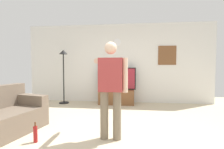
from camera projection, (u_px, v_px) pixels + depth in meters
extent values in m
plane|color=beige|center=(104.00, 138.00, 2.88)|extent=(8.40, 8.40, 0.00)
cube|color=silver|center=(118.00, 63.00, 5.74)|extent=(6.40, 0.10, 2.70)
cube|color=brown|center=(117.00, 97.00, 5.45)|extent=(1.15, 0.52, 0.48)
sphere|color=black|center=(116.00, 97.00, 5.18)|extent=(0.04, 0.04, 0.04)
cube|color=black|center=(117.00, 78.00, 5.47)|extent=(1.26, 0.06, 0.72)
cube|color=maroon|center=(117.00, 79.00, 5.43)|extent=(1.20, 0.01, 0.66)
cylinder|color=white|center=(117.00, 42.00, 5.64)|extent=(0.24, 0.03, 0.24)
cube|color=brown|center=(167.00, 55.00, 5.48)|extent=(0.59, 0.04, 0.64)
cylinder|color=black|center=(64.00, 103.00, 5.55)|extent=(0.32, 0.32, 0.03)
cylinder|color=black|center=(64.00, 78.00, 5.51)|extent=(0.04, 0.04, 1.62)
cone|color=black|center=(63.00, 52.00, 5.47)|extent=(0.28, 0.28, 0.14)
cylinder|color=#7A6B56|center=(104.00, 115.00, 2.82)|extent=(0.14, 0.14, 0.83)
cylinder|color=#7A6B56|center=(117.00, 115.00, 2.79)|extent=(0.14, 0.14, 0.83)
cube|color=#A53838|center=(111.00, 75.00, 2.77)|extent=(0.40, 0.22, 0.57)
sphere|color=beige|center=(111.00, 48.00, 2.75)|extent=(0.21, 0.21, 0.21)
cylinder|color=beige|center=(100.00, 61.00, 3.07)|extent=(0.09, 0.58, 0.09)
cube|color=white|center=(103.00, 62.00, 3.39)|extent=(0.04, 0.12, 0.04)
cylinder|color=beige|center=(125.00, 75.00, 2.74)|extent=(0.09, 0.09, 0.58)
cube|color=#6B5B4C|center=(29.00, 99.00, 3.56)|extent=(0.87, 0.38, 0.22)
cylinder|color=maroon|center=(35.00, 134.00, 2.70)|extent=(0.07, 0.07, 0.27)
cylinder|color=#4C2814|center=(35.00, 124.00, 2.69)|extent=(0.02, 0.02, 0.07)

